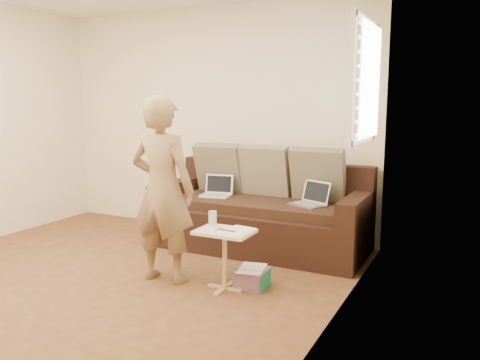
{
  "coord_description": "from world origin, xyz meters",
  "views": [
    {
      "loc": [
        2.87,
        -2.76,
        1.53
      ],
      "look_at": [
        0.8,
        1.4,
        0.78
      ],
      "focal_mm": 36.47,
      "sensor_mm": 36.0,
      "label": 1
    }
  ],
  "objects_px": {
    "laptop_silver": "(307,206)",
    "person": "(162,190)",
    "sofa": "(260,209)",
    "drinking_glass": "(213,218)",
    "side_table": "(225,260)",
    "striped_box": "(252,278)",
    "laptop_white": "(215,196)"
  },
  "relations": [
    {
      "from": "laptop_silver",
      "to": "person",
      "type": "height_order",
      "value": "person"
    },
    {
      "from": "sofa",
      "to": "drinking_glass",
      "type": "relative_size",
      "value": 18.33
    },
    {
      "from": "side_table",
      "to": "striped_box",
      "type": "height_order",
      "value": "side_table"
    },
    {
      "from": "person",
      "to": "laptop_silver",
      "type": "bearing_deg",
      "value": -132.24
    },
    {
      "from": "laptop_silver",
      "to": "drinking_glass",
      "type": "xyz_separation_m",
      "value": [
        -0.49,
        -1.01,
        0.04
      ]
    },
    {
      "from": "laptop_white",
      "to": "drinking_glass",
      "type": "bearing_deg",
      "value": -72.29
    },
    {
      "from": "laptop_silver",
      "to": "person",
      "type": "distance_m",
      "value": 1.49
    },
    {
      "from": "laptop_silver",
      "to": "laptop_white",
      "type": "distance_m",
      "value": 1.04
    },
    {
      "from": "laptop_white",
      "to": "side_table",
      "type": "distance_m",
      "value": 1.36
    },
    {
      "from": "sofa",
      "to": "laptop_white",
      "type": "relative_size",
      "value": 7.07
    },
    {
      "from": "laptop_silver",
      "to": "side_table",
      "type": "distance_m",
      "value": 1.19
    },
    {
      "from": "drinking_glass",
      "to": "striped_box",
      "type": "height_order",
      "value": "drinking_glass"
    },
    {
      "from": "sofa",
      "to": "side_table",
      "type": "xyz_separation_m",
      "value": [
        0.21,
        -1.17,
        -0.17
      ]
    },
    {
      "from": "laptop_silver",
      "to": "person",
      "type": "relative_size",
      "value": 0.21
    },
    {
      "from": "laptop_silver",
      "to": "side_table",
      "type": "height_order",
      "value": "laptop_silver"
    },
    {
      "from": "person",
      "to": "drinking_glass",
      "type": "relative_size",
      "value": 13.25
    },
    {
      "from": "laptop_white",
      "to": "person",
      "type": "xyz_separation_m",
      "value": [
        0.15,
        -1.17,
        0.27
      ]
    },
    {
      "from": "laptop_white",
      "to": "side_table",
      "type": "relative_size",
      "value": 0.62
    },
    {
      "from": "laptop_silver",
      "to": "striped_box",
      "type": "relative_size",
      "value": 1.27
    },
    {
      "from": "person",
      "to": "side_table",
      "type": "xyz_separation_m",
      "value": [
        0.57,
        0.05,
        -0.54
      ]
    },
    {
      "from": "sofa",
      "to": "laptop_silver",
      "type": "height_order",
      "value": "sofa"
    },
    {
      "from": "striped_box",
      "to": "drinking_glass",
      "type": "bearing_deg",
      "value": -173.61
    },
    {
      "from": "laptop_white",
      "to": "side_table",
      "type": "xyz_separation_m",
      "value": [
        0.71,
        -1.13,
        -0.27
      ]
    },
    {
      "from": "sofa",
      "to": "person",
      "type": "distance_m",
      "value": 1.32
    },
    {
      "from": "sofa",
      "to": "person",
      "type": "height_order",
      "value": "person"
    },
    {
      "from": "person",
      "to": "striped_box",
      "type": "relative_size",
      "value": 6.04
    },
    {
      "from": "sofa",
      "to": "laptop_silver",
      "type": "bearing_deg",
      "value": -5.97
    },
    {
      "from": "sofa",
      "to": "laptop_silver",
      "type": "xyz_separation_m",
      "value": [
        0.54,
        -0.06,
        0.1
      ]
    },
    {
      "from": "laptop_white",
      "to": "side_table",
      "type": "bearing_deg",
      "value": -67.95
    },
    {
      "from": "laptop_white",
      "to": "drinking_glass",
      "type": "height_order",
      "value": "laptop_white"
    },
    {
      "from": "person",
      "to": "drinking_glass",
      "type": "bearing_deg",
      "value": -165.13
    },
    {
      "from": "laptop_white",
      "to": "sofa",
      "type": "bearing_deg",
      "value": -5.68
    }
  ]
}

